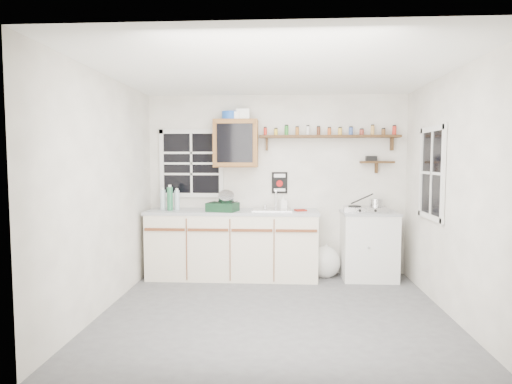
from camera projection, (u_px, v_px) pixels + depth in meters
The scene contains 18 objects.
room at pixel (275, 194), 4.43m from camera, with size 3.64×3.24×2.54m.
main_cabinet at pixel (233, 244), 5.81m from camera, with size 2.31×0.63×0.92m.
right_cabinet at pixel (369, 245), 5.74m from camera, with size 0.73×0.57×0.91m.
sink at pixel (272, 210), 5.75m from camera, with size 0.52×0.44×0.29m.
upper_cabinet at pixel (236, 143), 5.85m from camera, with size 0.60×0.32×0.65m.
upper_cabinet_clutter at pixel (235, 115), 5.82m from camera, with size 0.38×0.24×0.14m.
spice_shelf at pixel (330, 136), 5.84m from camera, with size 1.91×0.18×0.35m.
secondary_shelf at pixel (375, 162), 5.84m from camera, with size 0.45×0.16×0.24m.
warning_sign at pixel (280, 183), 6.00m from camera, with size 0.22×0.02×0.30m.
window_back at pixel (191, 163), 6.05m from camera, with size 0.93×0.03×0.98m.
window_right at pixel (432, 173), 4.86m from camera, with size 0.03×0.78×1.08m.
water_bottles at pixel (170, 199), 5.80m from camera, with size 0.26×0.15×0.35m.
dish_rack at pixel (224, 204), 5.66m from camera, with size 0.44×0.37×0.29m.
soap_bottle at pixel (283, 202), 5.88m from camera, with size 0.09×0.09×0.20m, color white.
rag at pixel (300, 210), 5.70m from camera, with size 0.14×0.12×0.02m, color maroon.
hotplate at pixel (365, 209), 5.68m from camera, with size 0.58×0.34×0.08m.
saucepan at pixel (376, 203), 5.67m from camera, with size 0.39×0.29×0.18m.
trash_bag at pixel (325, 262), 5.86m from camera, with size 0.42×0.38×0.48m.
Camera 1 is at (0.06, -4.42, 1.60)m, focal length 30.00 mm.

